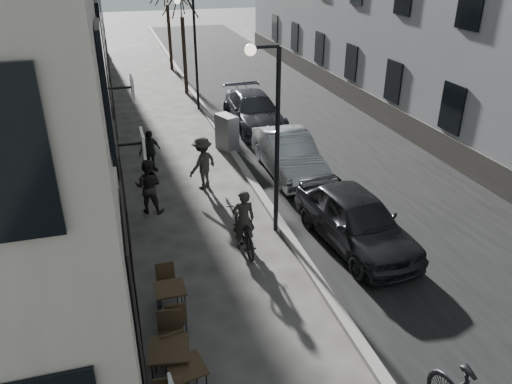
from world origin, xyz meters
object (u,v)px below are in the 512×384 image
streetlamp_near (271,122)px  tree_near (181,1)px  car_near (356,219)px  bistro_set_c (171,299)px  utility_cabinet (227,133)px  car_far (254,111)px  pedestrian_mid (203,163)px  bistro_set_b (170,362)px  pedestrian_far (150,151)px  pedestrian_near (149,186)px  bistro_set_a (187,379)px  streetlamp_far (191,42)px  bicycle (244,230)px  car_mid (289,154)px

streetlamp_near → tree_near: size_ratio=0.89×
car_near → bistro_set_c: bearing=-168.1°
utility_cabinet → car_far: (1.76, 2.39, 0.02)m
car_far → pedestrian_mid: bearing=-120.1°
utility_cabinet → bistro_set_b: bearing=-129.0°
bistro_set_b → streetlamp_near: bearing=62.5°
utility_cabinet → pedestrian_far: bearing=-177.9°
streetlamp_near → pedestrian_near: (-3.06, 2.05, -2.33)m
bistro_set_a → bistro_set_c: bearing=78.4°
utility_cabinet → bistro_set_a: bearing=-127.3°
streetlamp_far → pedestrian_far: size_ratio=3.40×
bistro_set_a → car_far: bearing=58.4°
bicycle → pedestrian_near: bearing=-49.9°
bistro_set_a → bistro_set_c: 2.24m
tree_near → bistro_set_b: tree_near is taller
bistro_set_c → bistro_set_b: bearing=-99.2°
streetlamp_far → pedestrian_far: streetlamp_far is taller
car_near → car_far: bearing=83.8°
streetlamp_near → car_mid: (1.81, 3.58, -2.45)m
streetlamp_near → car_mid: size_ratio=1.18×
streetlamp_far → utility_cabinet: streetlamp_far is taller
utility_cabinet → car_far: size_ratio=0.28×
bistro_set_a → pedestrian_far: pedestrian_far is taller
bistro_set_b → car_far: car_far is taller
streetlamp_far → pedestrian_near: 10.67m
bicycle → car_far: car_far is taller
bistro_set_c → pedestrian_mid: size_ratio=0.88×
bistro_set_c → utility_cabinet: size_ratio=1.10×
bicycle → streetlamp_far: bearing=-93.0°
tree_near → bistro_set_c: 18.61m
streetlamp_near → pedestrian_mid: (-1.24, 3.26, -2.30)m
tree_near → bistro_set_c: (-3.15, -17.85, -4.20)m
utility_cabinet → car_near: (1.67, -7.56, 0.05)m
bistro_set_b → utility_cabinet: 11.57m
utility_cabinet → car_mid: (1.54, -2.73, 0.02)m
car_near → car_mid: (-0.14, 4.83, -0.03)m
bistro_set_b → pedestrian_mid: pedestrian_mid is taller
pedestrian_far → car_mid: 4.78m
bistro_set_a → car_far: (5.13, 13.79, 0.26)m
streetlamp_far → bistro_set_a: 17.57m
utility_cabinet → bicycle: utility_cabinet is taller
streetlamp_near → car_mid: bearing=63.2°
bicycle → car_far: 9.78m
pedestrian_near → streetlamp_near: bearing=166.6°
pedestrian_mid → pedestrian_far: bearing=-87.1°
streetlamp_near → bicycle: 2.87m
bicycle → car_far: bearing=-106.4°
car_mid → car_far: bearing=88.1°
utility_cabinet → bicycle: 7.04m
streetlamp_near → utility_cabinet: streetlamp_near is taller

